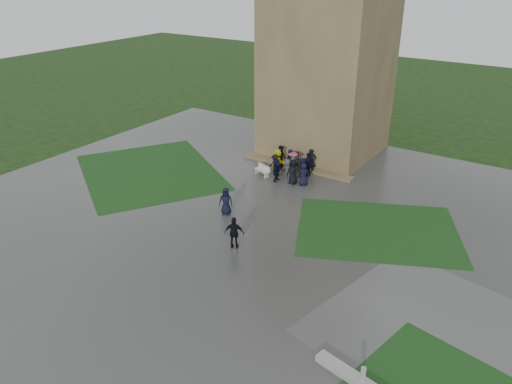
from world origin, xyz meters
The scene contains 10 objects.
ground centered at (0.00, 0.00, 0.00)m, with size 120.00×120.00×0.00m, color black.
plaza centered at (0.00, 2.00, 0.01)m, with size 34.00×34.00×0.02m, color #373734.
lawn_inset_left centered at (-8.50, 4.00, 0.03)m, with size 11.00×9.00×0.01m, color #133512.
lawn_inset_right centered at (8.50, 5.00, 0.03)m, with size 9.00×7.00×0.01m, color #133512.
tower centered at (0.00, 15.00, 9.00)m, with size 8.00×8.00×18.00m, color brown.
tower_plinth centered at (0.00, 10.60, 0.13)m, with size 9.00×0.80×0.22m, color brown.
bench centered at (-1.31, 8.05, 0.42)m, with size 1.41×0.86×0.78m.
visitor_cluster centered at (0.36, 8.84, 0.95)m, with size 3.94×3.53×2.45m.
pedestrian_mid centered at (0.06, 1.82, 0.88)m, with size 0.84×0.57×1.72m, color black.
pedestrian_near centered at (2.78, -1.07, 0.93)m, with size 1.07×0.61×1.82m, color black.
Camera 1 is at (16.47, -19.63, 14.18)m, focal length 35.00 mm.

